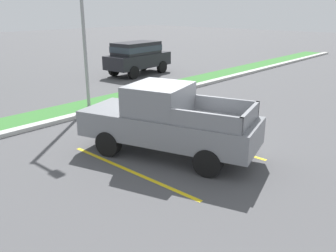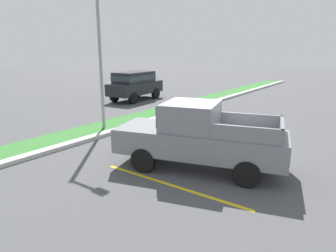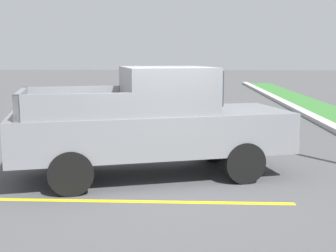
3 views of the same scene
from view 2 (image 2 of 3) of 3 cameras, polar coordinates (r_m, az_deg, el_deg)
name	(u,v)px [view 2 (image 2 of 3)]	position (r m, az deg, el deg)	size (l,w,h in m)	color
ground_plane	(200,162)	(10.21, 6.07, -6.77)	(120.00, 120.00, 0.00)	#4C4C4F
parking_line_near	(171,185)	(8.49, 0.59, -11.19)	(0.12, 4.80, 0.01)	yellow
parking_line_far	(221,154)	(10.98, 10.00, -5.35)	(0.12, 4.80, 0.01)	yellow
curb_strip	(99,135)	(13.24, -13.02, -1.75)	(56.00, 0.40, 0.15)	#B2B2AD
grass_median	(83,132)	(14.08, -15.98, -1.18)	(56.00, 1.80, 0.06)	#387533
pickup_truck_main	(198,137)	(9.36, 5.79, -2.00)	(3.26, 5.54, 2.10)	black
suv_distant	(135,84)	(22.35, -6.32, 8.03)	(4.72, 2.22, 2.10)	black
street_light	(101,36)	(14.06, -12.59, 16.37)	(0.24, 1.49, 7.37)	gray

